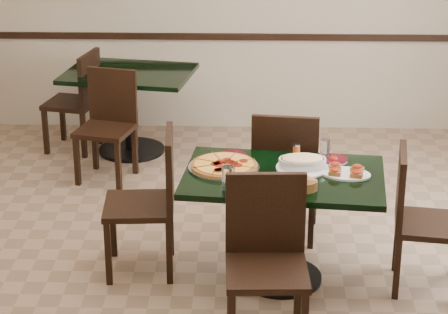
{
  "coord_description": "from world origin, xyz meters",
  "views": [
    {
      "loc": [
        0.06,
        -5.27,
        2.88
      ],
      "look_at": [
        -0.09,
        0.0,
        0.77
      ],
      "focal_mm": 70.0,
      "sensor_mm": 36.0,
      "label": 1
    }
  ],
  "objects_px": {
    "main_table": "(283,201)",
    "back_table": "(130,96)",
    "back_chair_near": "(109,119)",
    "bruschetta_platter": "(346,171)",
    "chair_far": "(285,169)",
    "back_chair_left": "(80,96)",
    "chair_left": "(153,194)",
    "bread_basket": "(300,184)",
    "chair_near": "(266,251)",
    "pepperoni_pizza": "(224,165)",
    "chair_right": "(417,213)",
    "lasagna_casserole": "(302,162)"
  },
  "relations": [
    {
      "from": "chair_far",
      "to": "bread_basket",
      "type": "xyz_separation_m",
      "value": [
        0.05,
        -0.82,
        0.24
      ]
    },
    {
      "from": "chair_near",
      "to": "chair_left",
      "type": "height_order",
      "value": "chair_near"
    },
    {
      "from": "back_chair_left",
      "to": "chair_right",
      "type": "bearing_deg",
      "value": 60.18
    },
    {
      "from": "back_chair_near",
      "to": "back_chair_left",
      "type": "bearing_deg",
      "value": 134.83
    },
    {
      "from": "back_table",
      "to": "back_chair_left",
      "type": "height_order",
      "value": "back_chair_left"
    },
    {
      "from": "pepperoni_pizza",
      "to": "bread_basket",
      "type": "xyz_separation_m",
      "value": [
        0.47,
        -0.33,
        0.02
      ]
    },
    {
      "from": "main_table",
      "to": "back_chair_near",
      "type": "relative_size",
      "value": 1.47
    },
    {
      "from": "chair_left",
      "to": "chair_right",
      "type": "bearing_deg",
      "value": 80.49
    },
    {
      "from": "chair_left",
      "to": "chair_near",
      "type": "bearing_deg",
      "value": 39.46
    },
    {
      "from": "chair_near",
      "to": "lasagna_casserole",
      "type": "xyz_separation_m",
      "value": [
        0.24,
        0.75,
        0.24
      ]
    },
    {
      "from": "bread_basket",
      "to": "chair_near",
      "type": "bearing_deg",
      "value": -120.66
    },
    {
      "from": "chair_near",
      "to": "chair_right",
      "type": "height_order",
      "value": "chair_near"
    },
    {
      "from": "back_chair_left",
      "to": "bruschetta_platter",
      "type": "xyz_separation_m",
      "value": [
        2.12,
        -2.32,
        0.26
      ]
    },
    {
      "from": "chair_far",
      "to": "pepperoni_pizza",
      "type": "distance_m",
      "value": 0.68
    },
    {
      "from": "back_chair_near",
      "to": "back_chair_left",
      "type": "distance_m",
      "value": 0.69
    },
    {
      "from": "chair_left",
      "to": "lasagna_casserole",
      "type": "distance_m",
      "value": 1.0
    },
    {
      "from": "chair_near",
      "to": "chair_right",
      "type": "xyz_separation_m",
      "value": [
        0.96,
        0.6,
        -0.04
      ]
    },
    {
      "from": "bread_basket",
      "to": "bruschetta_platter",
      "type": "distance_m",
      "value": 0.38
    },
    {
      "from": "back_chair_near",
      "to": "lasagna_casserole",
      "type": "xyz_separation_m",
      "value": [
        1.5,
        -1.63,
        0.29
      ]
    },
    {
      "from": "chair_far",
      "to": "back_chair_near",
      "type": "relative_size",
      "value": 1.07
    },
    {
      "from": "chair_near",
      "to": "chair_right",
      "type": "bearing_deg",
      "value": 29.96
    },
    {
      "from": "back_table",
      "to": "bruschetta_platter",
      "type": "distance_m",
      "value": 2.83
    },
    {
      "from": "back_chair_near",
      "to": "bruschetta_platter",
      "type": "height_order",
      "value": "back_chair_near"
    },
    {
      "from": "main_table",
      "to": "back_table",
      "type": "height_order",
      "value": "same"
    },
    {
      "from": "main_table",
      "to": "chair_right",
      "type": "xyz_separation_m",
      "value": [
        0.84,
        -0.05,
        -0.05
      ]
    },
    {
      "from": "back_chair_left",
      "to": "bread_basket",
      "type": "height_order",
      "value": "back_chair_left"
    },
    {
      "from": "main_table",
      "to": "chair_far",
      "type": "bearing_deg",
      "value": 92.41
    },
    {
      "from": "chair_far",
      "to": "chair_right",
      "type": "distance_m",
      "value": 1.02
    },
    {
      "from": "main_table",
      "to": "bread_basket",
      "type": "bearing_deg",
      "value": -63.73
    },
    {
      "from": "back_table",
      "to": "back_chair_left",
      "type": "distance_m",
      "value": 0.45
    },
    {
      "from": "chair_right",
      "to": "back_table",
      "type": "bearing_deg",
      "value": 50.81
    },
    {
      "from": "chair_far",
      "to": "back_chair_near",
      "type": "distance_m",
      "value": 1.82
    },
    {
      "from": "chair_left",
      "to": "pepperoni_pizza",
      "type": "distance_m",
      "value": 0.52
    },
    {
      "from": "main_table",
      "to": "chair_right",
      "type": "distance_m",
      "value": 0.84
    },
    {
      "from": "chair_right",
      "to": "back_chair_near",
      "type": "relative_size",
      "value": 1.02
    },
    {
      "from": "chair_near",
      "to": "chair_left",
      "type": "relative_size",
      "value": 1.01
    },
    {
      "from": "chair_near",
      "to": "bread_basket",
      "type": "relative_size",
      "value": 4.38
    },
    {
      "from": "chair_right",
      "to": "back_chair_left",
      "type": "bearing_deg",
      "value": 55.92
    },
    {
      "from": "chair_near",
      "to": "lasagna_casserole",
      "type": "distance_m",
      "value": 0.82
    },
    {
      "from": "bread_basket",
      "to": "lasagna_casserole",
      "type": "bearing_deg",
      "value": 80.15
    },
    {
      "from": "chair_left",
      "to": "bread_basket",
      "type": "bearing_deg",
      "value": 65.24
    },
    {
      "from": "chair_right",
      "to": "chair_left",
      "type": "relative_size",
      "value": 0.95
    },
    {
      "from": "chair_far",
      "to": "back_chair_left",
      "type": "distance_m",
      "value": 2.48
    },
    {
      "from": "main_table",
      "to": "chair_far",
      "type": "height_order",
      "value": "chair_far"
    },
    {
      "from": "chair_far",
      "to": "pepperoni_pizza",
      "type": "bearing_deg",
      "value": 56.2
    },
    {
      "from": "main_table",
      "to": "back_chair_near",
      "type": "bearing_deg",
      "value": 134.8
    },
    {
      "from": "back_chair_near",
      "to": "chair_left",
      "type": "bearing_deg",
      "value": -57.21
    },
    {
      "from": "chair_left",
      "to": "main_table",
      "type": "bearing_deg",
      "value": 78.33
    },
    {
      "from": "chair_left",
      "to": "back_chair_near",
      "type": "height_order",
      "value": "chair_left"
    },
    {
      "from": "back_table",
      "to": "back_chair_near",
      "type": "distance_m",
      "value": 0.57
    }
  ]
}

